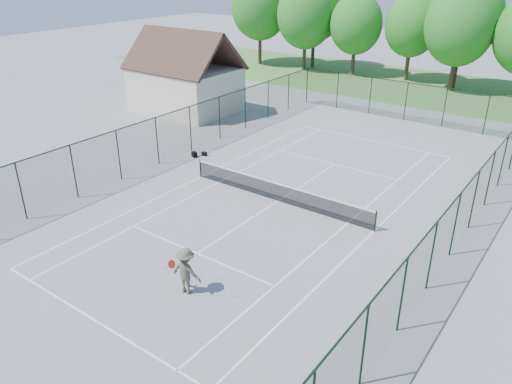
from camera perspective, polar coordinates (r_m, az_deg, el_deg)
ground at (r=26.61m, az=2.54°, el=-1.04°), size 140.00×140.00×0.00m
grass_far at (r=52.96m, az=21.22°, el=10.79°), size 80.00×16.00×0.01m
court_lines at (r=26.61m, az=2.54°, el=-1.03°), size 11.05×23.85×0.01m
tennis_net at (r=26.36m, az=2.56°, el=0.08°), size 11.08×0.08×1.10m
fence_enclosure at (r=25.95m, az=2.60°, el=2.05°), size 18.05×36.05×3.02m
utility_building at (r=42.62m, az=-8.15°, el=13.34°), size 8.60×6.27×6.63m
tree_line_far at (r=51.95m, az=22.29°, el=17.15°), size 39.40×6.40×9.70m
sports_bag_a at (r=32.71m, az=-7.07°, el=4.29°), size 0.48×0.39×0.33m
sports_bag_b at (r=32.84m, az=-5.94°, el=4.36°), size 0.36×0.26×0.25m
tennis_player at (r=19.42m, az=-7.99°, el=-8.93°), size 2.22×0.95×1.92m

